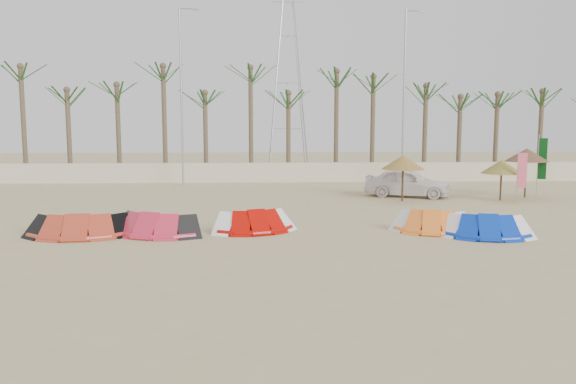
{
  "coord_description": "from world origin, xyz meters",
  "views": [
    {
      "loc": [
        -1.0,
        -15.61,
        3.98
      ],
      "look_at": [
        0.0,
        6.0,
        1.3
      ],
      "focal_mm": 35.0,
      "sensor_mm": 36.0,
      "label": 1
    }
  ],
  "objects_px": {
    "kite_red_left": "(83,223)",
    "parasol_left": "(403,162)",
    "parasol_mid": "(502,167)",
    "kite_orange": "(430,220)",
    "kite_blue": "(483,224)",
    "parasol_right": "(527,155)",
    "kite_red_mid": "(156,222)",
    "kite_red_right": "(255,220)",
    "car": "(407,183)"
  },
  "relations": [
    {
      "from": "kite_orange",
      "to": "kite_blue",
      "type": "xyz_separation_m",
      "value": [
        1.63,
        -0.96,
        0.0
      ]
    },
    {
      "from": "kite_blue",
      "to": "car",
      "type": "bearing_deg",
      "value": 89.82
    },
    {
      "from": "parasol_left",
      "to": "parasol_mid",
      "type": "relative_size",
      "value": 1.12
    },
    {
      "from": "kite_orange",
      "to": "parasol_left",
      "type": "xyz_separation_m",
      "value": [
        0.97,
        7.91,
        1.57
      ]
    },
    {
      "from": "kite_orange",
      "to": "parasol_right",
      "type": "xyz_separation_m",
      "value": [
        7.9,
        9.07,
        1.86
      ]
    },
    {
      "from": "kite_orange",
      "to": "parasol_right",
      "type": "distance_m",
      "value": 12.17
    },
    {
      "from": "kite_red_right",
      "to": "parasol_mid",
      "type": "bearing_deg",
      "value": 31.33
    },
    {
      "from": "kite_red_left",
      "to": "parasol_left",
      "type": "distance_m",
      "value": 15.8
    },
    {
      "from": "kite_red_left",
      "to": "kite_red_mid",
      "type": "height_order",
      "value": "same"
    },
    {
      "from": "kite_red_right",
      "to": "parasol_left",
      "type": "distance_m",
      "value": 10.66
    },
    {
      "from": "parasol_left",
      "to": "parasol_right",
      "type": "height_order",
      "value": "parasol_right"
    },
    {
      "from": "kite_red_left",
      "to": "kite_blue",
      "type": "relative_size",
      "value": 1.12
    },
    {
      "from": "kite_orange",
      "to": "kite_blue",
      "type": "height_order",
      "value": "same"
    },
    {
      "from": "kite_blue",
      "to": "parasol_right",
      "type": "height_order",
      "value": "parasol_right"
    },
    {
      "from": "kite_orange",
      "to": "kite_red_left",
      "type": "bearing_deg",
      "value": -179.37
    },
    {
      "from": "car",
      "to": "kite_red_mid",
      "type": "bearing_deg",
      "value": 151.11
    },
    {
      "from": "kite_red_left",
      "to": "kite_blue",
      "type": "distance_m",
      "value": 14.2
    },
    {
      "from": "kite_red_mid",
      "to": "parasol_right",
      "type": "xyz_separation_m",
      "value": [
        17.9,
        9.06,
        1.85
      ]
    },
    {
      "from": "kite_red_right",
      "to": "parasol_left",
      "type": "height_order",
      "value": "parasol_left"
    },
    {
      "from": "kite_red_mid",
      "to": "parasol_mid",
      "type": "height_order",
      "value": "parasol_mid"
    },
    {
      "from": "kite_red_left",
      "to": "car",
      "type": "relative_size",
      "value": 0.83
    },
    {
      "from": "kite_red_left",
      "to": "parasol_right",
      "type": "relative_size",
      "value": 1.42
    },
    {
      "from": "kite_blue",
      "to": "parasol_left",
      "type": "relative_size",
      "value": 1.43
    },
    {
      "from": "parasol_right",
      "to": "kite_red_right",
      "type": "bearing_deg",
      "value": -148.78
    },
    {
      "from": "parasol_mid",
      "to": "kite_red_left",
      "type": "bearing_deg",
      "value": -156.37
    },
    {
      "from": "kite_red_mid",
      "to": "parasol_right",
      "type": "distance_m",
      "value": 20.15
    },
    {
      "from": "kite_red_mid",
      "to": "kite_red_right",
      "type": "relative_size",
      "value": 1.14
    },
    {
      "from": "kite_red_right",
      "to": "car",
      "type": "xyz_separation_m",
      "value": [
        8.09,
        9.23,
        0.35
      ]
    },
    {
      "from": "kite_red_left",
      "to": "parasol_left",
      "type": "height_order",
      "value": "parasol_left"
    },
    {
      "from": "car",
      "to": "kite_red_left",
      "type": "bearing_deg",
      "value": 146.09
    },
    {
      "from": "kite_orange",
      "to": "parasol_right",
      "type": "height_order",
      "value": "parasol_right"
    },
    {
      "from": "kite_red_right",
      "to": "parasol_left",
      "type": "relative_size",
      "value": 1.44
    },
    {
      "from": "kite_orange",
      "to": "car",
      "type": "height_order",
      "value": "car"
    },
    {
      "from": "parasol_left",
      "to": "car",
      "type": "relative_size",
      "value": 0.52
    },
    {
      "from": "parasol_right",
      "to": "parasol_mid",
      "type": "bearing_deg",
      "value": -149.59
    },
    {
      "from": "kite_red_left",
      "to": "kite_orange",
      "type": "height_order",
      "value": "same"
    },
    {
      "from": "kite_red_right",
      "to": "kite_blue",
      "type": "relative_size",
      "value": 1.01
    },
    {
      "from": "kite_red_right",
      "to": "parasol_mid",
      "type": "distance_m",
      "value": 14.73
    },
    {
      "from": "kite_red_left",
      "to": "kite_orange",
      "type": "bearing_deg",
      "value": 0.63
    },
    {
      "from": "kite_red_left",
      "to": "parasol_mid",
      "type": "bearing_deg",
      "value": 23.63
    },
    {
      "from": "parasol_right",
      "to": "car",
      "type": "height_order",
      "value": "parasol_right"
    },
    {
      "from": "kite_red_left",
      "to": "kite_red_right",
      "type": "bearing_deg",
      "value": 4.95
    },
    {
      "from": "kite_red_left",
      "to": "parasol_left",
      "type": "bearing_deg",
      "value": 30.79
    },
    {
      "from": "kite_red_mid",
      "to": "parasol_right",
      "type": "relative_size",
      "value": 1.46
    },
    {
      "from": "kite_orange",
      "to": "parasol_mid",
      "type": "distance_m",
      "value": 10.17
    },
    {
      "from": "kite_orange",
      "to": "parasol_left",
      "type": "distance_m",
      "value": 8.12
    },
    {
      "from": "parasol_mid",
      "to": "parasol_right",
      "type": "height_order",
      "value": "parasol_right"
    },
    {
      "from": "kite_blue",
      "to": "parasol_mid",
      "type": "distance_m",
      "value": 10.12
    },
    {
      "from": "kite_red_left",
      "to": "parasol_right",
      "type": "bearing_deg",
      "value": 24.25
    },
    {
      "from": "car",
      "to": "parasol_left",
      "type": "bearing_deg",
      "value": 179.37
    }
  ]
}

